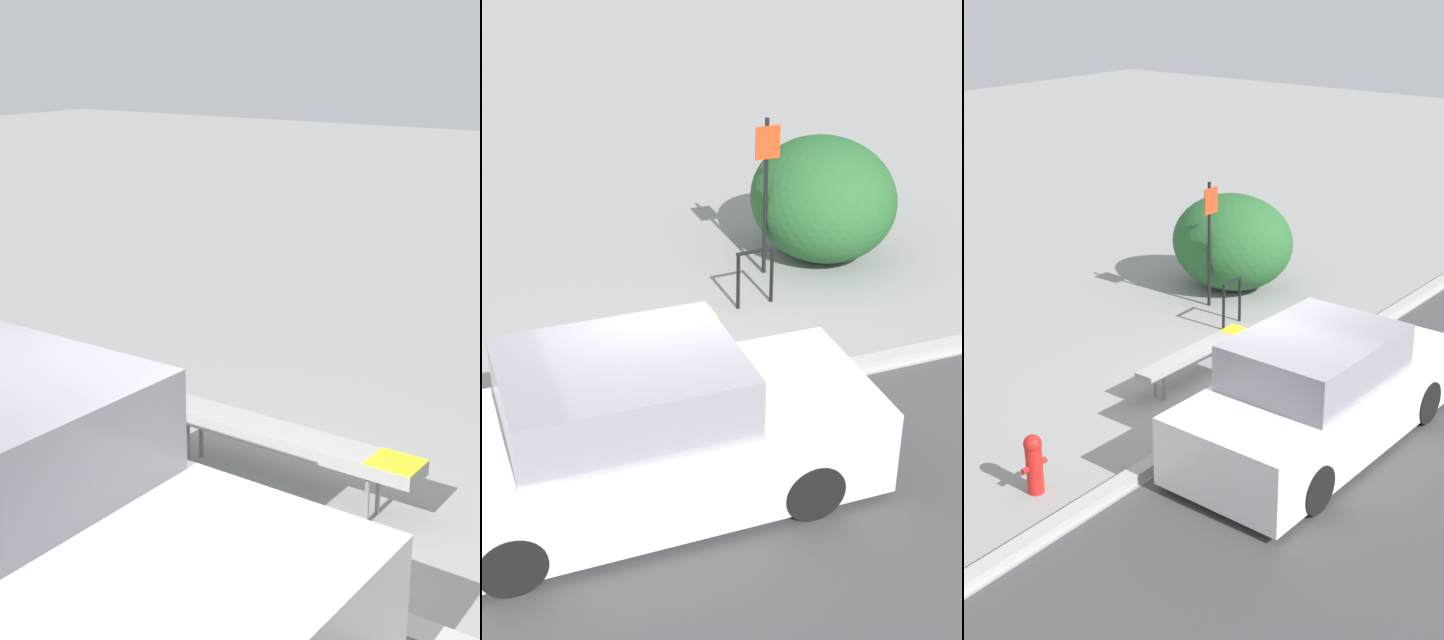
% 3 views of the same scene
% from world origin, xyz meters
% --- Properties ---
extents(ground_plane, '(60.00, 60.00, 0.00)m').
position_xyz_m(ground_plane, '(0.00, 0.00, 0.00)').
color(ground_plane, gray).
extents(curb, '(60.00, 0.20, 0.13)m').
position_xyz_m(curb, '(0.00, 0.00, 0.07)').
color(curb, '#A8A8A3').
rests_on(curb, ground_plane).
extents(bench, '(2.31, 0.35, 0.50)m').
position_xyz_m(bench, '(-0.20, 1.17, 0.43)').
color(bench, gray).
rests_on(bench, ground_plane).
extents(bike_rack, '(0.55, 0.08, 0.83)m').
position_xyz_m(bike_rack, '(1.86, 2.01, 0.50)').
color(bike_rack, black).
rests_on(bike_rack, ground_plane).
extents(sign_post, '(0.36, 0.08, 2.30)m').
position_xyz_m(sign_post, '(2.39, 2.90, 1.38)').
color(sign_post, black).
rests_on(sign_post, ground_plane).
extents(fire_hydrant, '(0.36, 0.22, 0.77)m').
position_xyz_m(fire_hydrant, '(-3.78, 0.75, 0.41)').
color(fire_hydrant, red).
rests_on(fire_hydrant, ground_plane).
extents(shrub_hedge, '(2.11, 2.38, 1.83)m').
position_xyz_m(shrub_hedge, '(3.44, 3.16, 0.91)').
color(shrub_hedge, '#28602D').
rests_on(shrub_hedge, ground_plane).
extents(parked_car_near, '(4.51, 1.88, 1.58)m').
position_xyz_m(parked_car_near, '(-0.73, -1.28, 0.70)').
color(parked_car_near, black).
rests_on(parked_car_near, ground_plane).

